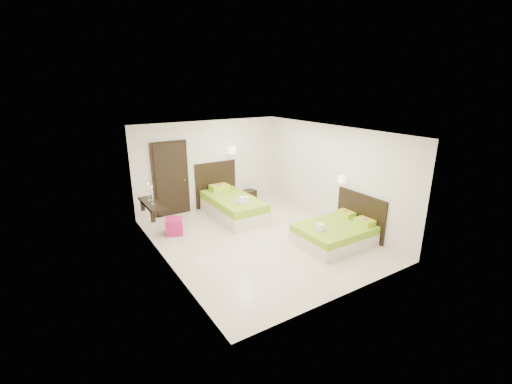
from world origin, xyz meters
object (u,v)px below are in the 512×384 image
ottoman (174,226)px  bed_single (232,205)px  bed_double (337,232)px  nightstand (249,195)px

ottoman → bed_single: bearing=10.6°
ottoman → bed_double: bearing=-39.2°
bed_double → nightstand: 3.73m
bed_single → nightstand: size_ratio=5.73×
nightstand → ottoman: size_ratio=0.96×
nightstand → bed_double: bearing=-99.4°
bed_double → ottoman: size_ratio=4.31×
bed_single → nightstand: bearing=38.1°
bed_single → bed_double: bearing=-65.9°
nightstand → ottoman: (-2.91, -1.20, 0.03)m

